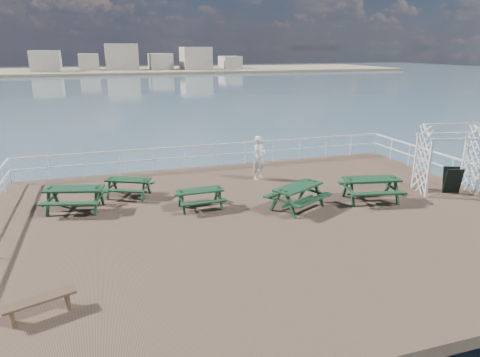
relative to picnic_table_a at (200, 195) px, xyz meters
name	(u,v)px	position (x,y,z in m)	size (l,w,h in m)	color
ground	(267,222)	(1.93, -1.56, -0.65)	(18.00, 14.00, 0.30)	brown
sea_backdrop	(155,67)	(14.47, 132.50, -1.01)	(300.00, 300.00, 9.20)	#466876
railing	(242,173)	(1.86, 1.00, 0.37)	(17.77, 13.76, 1.10)	white
picnic_table_a	(200,195)	(0.00, 0.00, 0.00)	(1.65, 1.35, 0.78)	#11311E
picnic_table_b	(128,184)	(-2.32, 2.05, 0.01)	(2.03, 1.88, 0.79)	#11311E
picnic_table_c	(371,184)	(6.19, -1.13, 0.13)	(2.29, 1.98, 0.98)	#11311E
picnic_table_d	(75,194)	(-4.18, 1.10, 0.10)	(2.27, 2.01, 0.94)	#11311E
picnic_table_e	(298,192)	(3.27, -1.06, 0.11)	(2.45, 2.29, 0.95)	#11311E
flat_bench_far	(39,303)	(-4.61, -5.21, -0.19)	(1.48, 0.78, 0.41)	brown
trellis_arbor	(447,162)	(9.53, -1.15, 0.71)	(2.40, 1.64, 2.73)	white
sandwich_board	(452,180)	(9.73, -1.32, 0.00)	(0.75, 0.67, 1.03)	black
person	(259,158)	(3.20, 2.72, 0.44)	(0.68, 0.45, 1.88)	white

